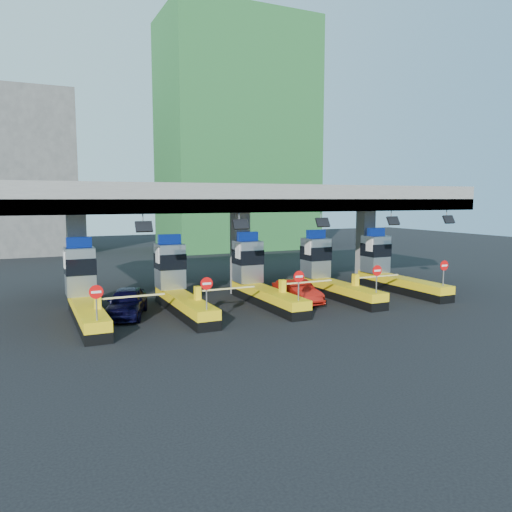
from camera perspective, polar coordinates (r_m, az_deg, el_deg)
name	(u,v)px	position (r m, az deg, el deg)	size (l,w,h in m)	color
ground	(260,303)	(30.11, 0.46, -5.36)	(120.00, 120.00, 0.00)	black
toll_canopy	(241,200)	(32.07, -1.76, 6.41)	(28.00, 12.09, 7.00)	slate
toll_lane_far_left	(84,292)	(27.41, -19.06, -3.93)	(4.43, 8.00, 4.16)	black
toll_lane_left	(178,285)	(28.35, -8.96, -3.31)	(4.43, 8.00, 4.16)	black
toll_lane_center	(258,279)	(30.10, 0.23, -2.65)	(4.43, 8.00, 4.16)	black
toll_lane_right	(328,274)	(32.53, 8.22, -2.03)	(4.43, 8.00, 4.16)	black
toll_lane_far_right	(389,269)	(35.50, 14.99, -1.46)	(4.43, 8.00, 4.16)	black
bg_building_scaffold	(236,136)	(64.04, -2.28, 13.55)	(18.00, 12.00, 28.00)	#1E5926
bg_building_concrete	(7,174)	(62.64, -26.57, 8.43)	(14.00, 10.00, 18.00)	#4C4C49
van	(127,302)	(27.37, -14.57, -5.14)	(1.81, 4.50, 1.53)	black
red_car	(297,292)	(30.04, 4.74, -4.07)	(1.45, 4.16, 1.37)	#A4140C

